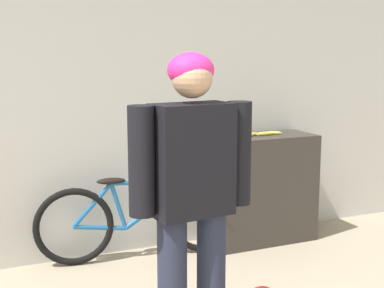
{
  "coord_description": "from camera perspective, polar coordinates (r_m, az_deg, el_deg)",
  "views": [
    {
      "loc": [
        -0.73,
        -1.48,
        1.6
      ],
      "look_at": [
        0.34,
        0.98,
        1.15
      ],
      "focal_mm": 50.0,
      "sensor_mm": 36.0,
      "label": 1
    }
  ],
  "objects": [
    {
      "name": "bicycle",
      "position": [
        4.24,
        -5.45,
        -7.91
      ],
      "size": [
        1.64,
        0.46,
        0.68
      ],
      "rotation": [
        0.0,
        0.0,
        -0.13
      ],
      "color": "black",
      "rests_on": "ground_plane"
    },
    {
      "name": "banana",
      "position": [
        4.53,
        7.58,
        1.1
      ],
      "size": [
        0.35,
        0.09,
        0.03
      ],
      "color": "#EAD64C",
      "rests_on": "side_shelf"
    },
    {
      "name": "person",
      "position": [
        2.76,
        -0.01,
        -4.43
      ],
      "size": [
        0.68,
        0.25,
        1.61
      ],
      "rotation": [
        0.0,
        0.0,
        0.1
      ],
      "color": "#23283D",
      "rests_on": "ground_plane"
    },
    {
      "name": "wall_back",
      "position": [
        4.16,
        -13.43,
        5.23
      ],
      "size": [
        8.0,
        0.07,
        2.6
      ],
      "color": "silver",
      "rests_on": "ground_plane"
    },
    {
      "name": "side_shelf",
      "position": [
        4.62,
        7.39,
        -4.74
      ],
      "size": [
        0.92,
        0.4,
        0.92
      ],
      "color": "#38332D",
      "rests_on": "ground_plane"
    }
  ]
}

